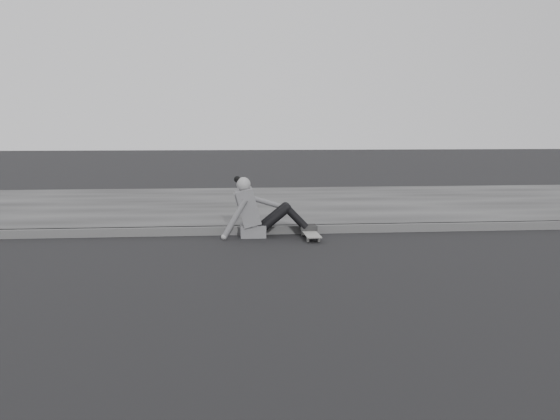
{
  "coord_description": "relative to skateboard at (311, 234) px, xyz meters",
  "views": [
    {
      "loc": [
        -2.07,
        -6.49,
        1.54
      ],
      "look_at": [
        -1.26,
        1.45,
        0.5
      ],
      "focal_mm": 40.0,
      "sensor_mm": 36.0,
      "label": 1
    }
  ],
  "objects": [
    {
      "name": "curb",
      "position": [
        0.76,
        0.48,
        -0.01
      ],
      "size": [
        24.0,
        0.16,
        0.12
      ],
      "primitive_type": "cube",
      "color": "#484848",
      "rests_on": "ground"
    },
    {
      "name": "skateboard",
      "position": [
        0.0,
        0.0,
        0.0
      ],
      "size": [
        0.2,
        0.78,
        0.09
      ],
      "color": "#999993",
      "rests_on": "ground"
    },
    {
      "name": "ground",
      "position": [
        0.76,
        -2.1,
        -0.07
      ],
      "size": [
        80.0,
        80.0,
        0.0
      ],
      "primitive_type": "plane",
      "color": "black",
      "rests_on": "ground"
    },
    {
      "name": "sidewalk",
      "position": [
        0.76,
        3.5,
        -0.01
      ],
      "size": [
        24.0,
        6.0,
        0.12
      ],
      "primitive_type": "cube",
      "color": "#383838",
      "rests_on": "ground"
    },
    {
      "name": "seated_woman",
      "position": [
        -0.73,
        0.25,
        0.29
      ],
      "size": [
        1.38,
        0.46,
        0.88
      ],
      "color": "#59595C",
      "rests_on": "ground"
    }
  ]
}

